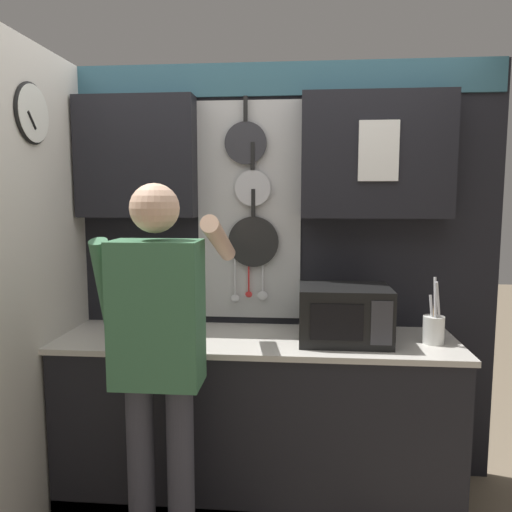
% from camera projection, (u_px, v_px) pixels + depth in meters
% --- Properties ---
extents(ground_plane, '(14.00, 14.00, 0.00)m').
position_uv_depth(ground_plane, '(257.00, 494.00, 2.77)').
color(ground_plane, '#756651').
extents(base_cabinet_counter, '(2.11, 0.61, 0.90)m').
position_uv_depth(base_cabinet_counter, '(257.00, 418.00, 2.72)').
color(base_cabinet_counter, black).
rests_on(base_cabinet_counter, ground_plane).
extents(back_wall_unit, '(2.68, 0.22, 2.38)m').
position_uv_depth(back_wall_unit, '(263.00, 226.00, 2.86)').
color(back_wall_unit, black).
rests_on(back_wall_unit, ground_plane).
extents(side_wall, '(0.07, 1.60, 2.38)m').
position_uv_depth(side_wall, '(19.00, 291.00, 2.32)').
color(side_wall, silver).
rests_on(side_wall, ground_plane).
extents(microwave, '(0.46, 0.35, 0.29)m').
position_uv_depth(microwave, '(344.00, 314.00, 2.58)').
color(microwave, black).
rests_on(microwave, base_cabinet_counter).
extents(knife_block, '(0.12, 0.16, 0.25)m').
position_uv_depth(knife_block, '(142.00, 320.00, 2.68)').
color(knife_block, brown).
rests_on(knife_block, base_cabinet_counter).
extents(utensil_crock, '(0.11, 0.11, 0.35)m').
position_uv_depth(utensil_crock, '(434.00, 328.00, 2.55)').
color(utensil_crock, white).
rests_on(utensil_crock, base_cabinet_counter).
extents(person, '(0.54, 0.65, 1.70)m').
position_uv_depth(person, '(159.00, 343.00, 2.16)').
color(person, '#383842').
rests_on(person, ground_plane).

